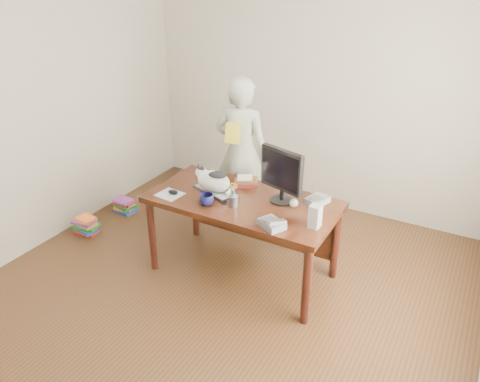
% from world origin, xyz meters
% --- Properties ---
extents(room, '(4.50, 4.50, 4.50)m').
position_xyz_m(room, '(0.00, 0.00, 1.35)').
color(room, black).
rests_on(room, ground).
extents(desk, '(1.60, 0.80, 0.75)m').
position_xyz_m(desk, '(0.00, 0.68, 0.60)').
color(desk, black).
rests_on(desk, ground).
extents(keyboard, '(0.43, 0.27, 0.02)m').
position_xyz_m(keyboard, '(-0.28, 0.59, 0.76)').
color(keyboard, black).
rests_on(keyboard, desk).
extents(cat, '(0.40, 0.28, 0.23)m').
position_xyz_m(cat, '(-0.29, 0.59, 0.87)').
color(cat, silver).
rests_on(cat, keyboard).
extents(monitor, '(0.41, 0.25, 0.47)m').
position_xyz_m(monitor, '(0.30, 0.72, 1.01)').
color(monitor, black).
rests_on(monitor, desk).
extents(pen_cup, '(0.09, 0.09, 0.21)m').
position_xyz_m(pen_cup, '(-0.01, 0.46, 0.81)').
color(pen_cup, gray).
rests_on(pen_cup, desk).
extents(mousepad, '(0.22, 0.21, 0.00)m').
position_xyz_m(mousepad, '(-0.59, 0.37, 0.75)').
color(mousepad, '#A5A9B0').
rests_on(mousepad, desk).
extents(mouse, '(0.10, 0.07, 0.04)m').
position_xyz_m(mouse, '(-0.57, 0.39, 0.77)').
color(mouse, black).
rests_on(mouse, mousepad).
extents(coffee_mug, '(0.17, 0.17, 0.10)m').
position_xyz_m(coffee_mug, '(-0.21, 0.37, 0.80)').
color(coffee_mug, black).
rests_on(coffee_mug, desk).
extents(phone, '(0.24, 0.22, 0.09)m').
position_xyz_m(phone, '(0.41, 0.31, 0.78)').
color(phone, '#5A5A5E').
rests_on(phone, desk).
extents(speaker, '(0.08, 0.09, 0.18)m').
position_xyz_m(speaker, '(0.69, 0.47, 0.84)').
color(speaker, '#999A9C').
rests_on(speaker, desk).
extents(baseball, '(0.07, 0.07, 0.07)m').
position_xyz_m(baseball, '(0.43, 0.68, 0.79)').
color(baseball, beige).
rests_on(baseball, desk).
extents(book_stack, '(0.25, 0.23, 0.08)m').
position_xyz_m(book_stack, '(-0.12, 0.86, 0.78)').
color(book_stack, '#491315').
rests_on(book_stack, desk).
extents(calculator, '(0.18, 0.22, 0.06)m').
position_xyz_m(calculator, '(0.57, 0.84, 0.78)').
color(calculator, '#5A5A5E').
rests_on(calculator, desk).
extents(person, '(0.62, 0.45, 1.58)m').
position_xyz_m(person, '(-0.48, 1.44, 0.79)').
color(person, beige).
rests_on(person, ground).
extents(held_book, '(0.16, 0.11, 0.21)m').
position_xyz_m(held_book, '(-0.48, 1.27, 1.05)').
color(held_book, gold).
rests_on(held_book, person).
extents(book_pile_a, '(0.27, 0.22, 0.18)m').
position_xyz_m(book_pile_a, '(-1.75, 0.40, 0.09)').
color(book_pile_a, '#A21817').
rests_on(book_pile_a, ground).
extents(book_pile_b, '(0.26, 0.20, 0.15)m').
position_xyz_m(book_pile_b, '(-1.72, 0.95, 0.07)').
color(book_pile_b, '#194498').
rests_on(book_pile_b, ground).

